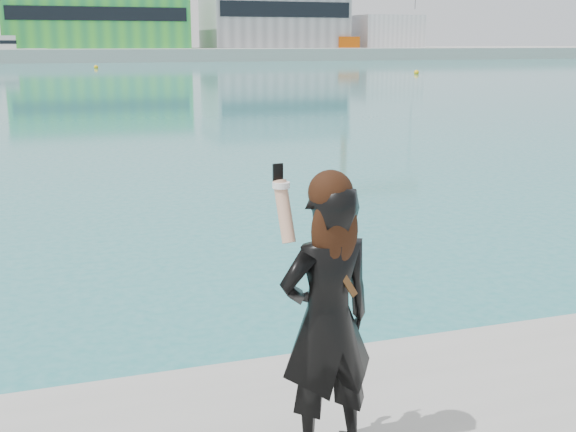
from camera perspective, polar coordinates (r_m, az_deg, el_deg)
name	(u,v)px	position (r m, az deg, el deg)	size (l,w,h in m)	color
far_quay	(49,54)	(133.93, -18.37, 12.04)	(320.00, 40.00, 2.00)	#9E9E99
warehouse_green	(95,17)	(132.27, -14.99, 14.97)	(30.60, 16.36, 10.50)	green
warehouse_grey_right	(273,13)	(138.26, -1.16, 15.75)	(25.50, 15.35, 12.50)	gray
ancillary_shed	(386,31)	(144.47, 7.72, 14.25)	(12.00, 10.00, 6.00)	silver
flagpole_right	(184,21)	(127.11, -8.18, 15.03)	(1.28, 0.16, 8.00)	silver
buoy_near	(416,74)	(73.91, 10.11, 10.98)	(0.50, 0.50, 0.50)	yellow
buoy_extra	(96,68)	(91.09, -14.93, 11.20)	(0.50, 0.50, 0.50)	yellow
woman	(327,313)	(4.12, 3.12, -7.66)	(0.64, 0.46, 1.71)	black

